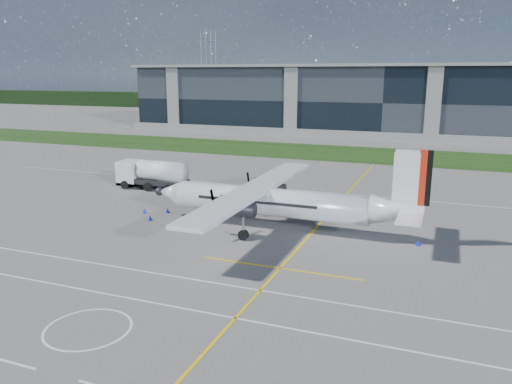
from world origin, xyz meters
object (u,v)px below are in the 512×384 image
(baggage_tug, at_px, (210,198))
(safety_cone_stbdwing, at_px, (291,192))
(fuel_tanker_truck, at_px, (148,174))
(safety_cone_nose_port, at_px, (150,218))
(safety_cone_nose_stbd, at_px, (168,210))
(safety_cone_fwd, at_px, (145,211))
(safety_cone_tail, at_px, (418,243))
(turboprop_aircraft, at_px, (280,187))
(pylon_west, at_px, (209,70))
(ground_crew_person, at_px, (208,205))

(baggage_tug, bearing_deg, safety_cone_stbdwing, 49.82)
(baggage_tug, bearing_deg, fuel_tanker_truck, 156.72)
(baggage_tug, height_order, safety_cone_nose_port, baggage_tug)
(safety_cone_nose_stbd, xyz_separation_m, safety_cone_fwd, (-2.04, -0.97, 0.00))
(baggage_tug, height_order, safety_cone_tail, baggage_tug)
(turboprop_aircraft, relative_size, safety_cone_nose_stbd, 51.80)
(safety_cone_tail, bearing_deg, pylon_west, 121.94)
(safety_cone_stbdwing, bearing_deg, ground_crew_person, -115.19)
(safety_cone_nose_port, distance_m, safety_cone_fwd, 2.69)
(ground_crew_person, xyz_separation_m, safety_cone_stbdwing, (5.10, 10.85, -0.73))
(pylon_west, distance_m, turboprop_aircraft, 167.94)
(safety_cone_nose_port, bearing_deg, pylon_west, 114.43)
(pylon_west, relative_size, fuel_tanker_truck, 3.26)
(ground_crew_person, bearing_deg, safety_cone_stbdwing, -9.68)
(fuel_tanker_truck, height_order, safety_cone_stbdwing, fuel_tanker_truck)
(safety_cone_stbdwing, bearing_deg, safety_cone_tail, -41.23)
(fuel_tanker_truck, height_order, safety_cone_tail, fuel_tanker_truck)
(safety_cone_nose_port, bearing_deg, safety_cone_nose_stbd, 86.83)
(ground_crew_person, bearing_deg, pylon_west, 41.87)
(pylon_west, xyz_separation_m, ground_crew_person, (71.97, -145.27, -14.02))
(baggage_tug, xyz_separation_m, ground_crew_person, (1.41, -3.14, 0.16))
(ground_crew_person, xyz_separation_m, safety_cone_tail, (19.89, -2.11, -0.73))
(pylon_west, relative_size, safety_cone_fwd, 60.00)
(safety_cone_stbdwing, bearing_deg, safety_cone_fwd, -131.35)
(safety_cone_tail, bearing_deg, ground_crew_person, 173.96)
(turboprop_aircraft, bearing_deg, fuel_tanker_truck, 154.24)
(pylon_west, relative_size, ground_crew_person, 15.29)
(safety_cone_stbdwing, distance_m, safety_cone_nose_stbd, 14.95)
(safety_cone_tail, bearing_deg, safety_cone_nose_stbd, 177.21)
(safety_cone_nose_port, bearing_deg, fuel_tanker_truck, 123.74)
(safety_cone_nose_port, bearing_deg, ground_crew_person, 42.05)
(turboprop_aircraft, xyz_separation_m, ground_crew_person, (-8.05, 1.97, -2.90))
(pylon_west, bearing_deg, baggage_tug, -63.59)
(ground_crew_person, height_order, safety_cone_nose_stbd, ground_crew_person)
(safety_cone_nose_port, height_order, safety_cone_nose_stbd, same)
(pylon_west, xyz_separation_m, safety_cone_nose_stbd, (67.89, -146.20, -14.75))
(baggage_tug, distance_m, safety_cone_tail, 21.94)
(fuel_tanker_truck, relative_size, safety_cone_tail, 18.40)
(pylon_west, distance_m, ground_crew_person, 162.72)
(pylon_west, distance_m, safety_cone_tail, 174.28)
(turboprop_aircraft, bearing_deg, safety_cone_nose_port, -171.39)
(safety_cone_tail, height_order, safety_cone_fwd, same)
(turboprop_aircraft, relative_size, safety_cone_fwd, 51.80)
(fuel_tanker_truck, height_order, safety_cone_fwd, fuel_tanker_truck)
(safety_cone_tail, relative_size, safety_cone_fwd, 1.00)
(fuel_tanker_truck, distance_m, ground_crew_person, 14.20)
(ground_crew_person, distance_m, safety_cone_tail, 20.01)
(safety_cone_nose_stbd, height_order, safety_cone_tail, same)
(safety_cone_stbdwing, distance_m, safety_cone_tail, 19.66)
(safety_cone_stbdwing, bearing_deg, pylon_west, 119.83)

